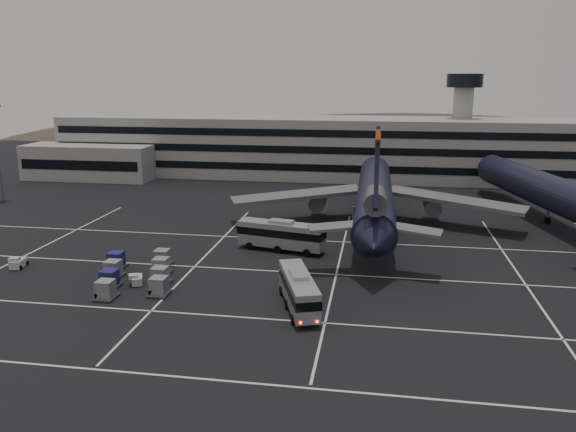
% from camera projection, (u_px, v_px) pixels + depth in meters
% --- Properties ---
extents(ground, '(260.00, 260.00, 0.00)m').
position_uv_depth(ground, '(232.00, 280.00, 66.45)').
color(ground, black).
rests_on(ground, ground).
extents(lane_markings, '(90.00, 55.62, 0.01)m').
position_uv_depth(lane_markings, '(242.00, 279.00, 66.99)').
color(lane_markings, silver).
rests_on(lane_markings, ground).
extents(terminal, '(125.00, 26.00, 24.00)m').
position_uv_depth(terminal, '(296.00, 148.00, 133.32)').
color(terminal, gray).
rests_on(terminal, ground).
extents(hills, '(352.00, 180.00, 44.00)m').
position_uv_depth(hills, '(382.00, 165.00, 229.29)').
color(hills, '#38332B').
rests_on(hills, ground).
extents(trijet_main, '(47.46, 57.50, 18.08)m').
position_uv_depth(trijet_main, '(375.00, 195.00, 88.26)').
color(trijet_main, black).
rests_on(trijet_main, ground).
extents(trijet_far, '(21.32, 57.27, 18.08)m').
position_uv_depth(trijet_far, '(554.00, 192.00, 89.95)').
color(trijet_far, black).
rests_on(trijet_far, ground).
extents(bus_near, '(5.93, 11.31, 3.91)m').
position_uv_depth(bus_near, '(299.00, 289.00, 58.08)').
color(bus_near, gray).
rests_on(bus_near, ground).
extents(bus_far, '(12.55, 5.51, 4.32)m').
position_uv_depth(bus_far, '(281.00, 234.00, 77.31)').
color(bus_far, gray).
rests_on(bus_far, ground).
extents(tug_a, '(1.81, 2.62, 1.55)m').
position_uv_depth(tug_a, '(18.00, 263.00, 70.52)').
color(tug_a, '#B8B8B4').
rests_on(tug_a, ground).
extents(tug_b, '(2.03, 2.45, 1.37)m').
position_uv_depth(tug_b, '(137.00, 280.00, 65.00)').
color(tug_b, '#B8B8B4').
rests_on(tug_b, ground).
extents(uld_cluster, '(11.60, 14.55, 2.09)m').
position_uv_depth(uld_cluster, '(136.00, 273.00, 66.11)').
color(uld_cluster, '#2D2D30').
rests_on(uld_cluster, ground).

